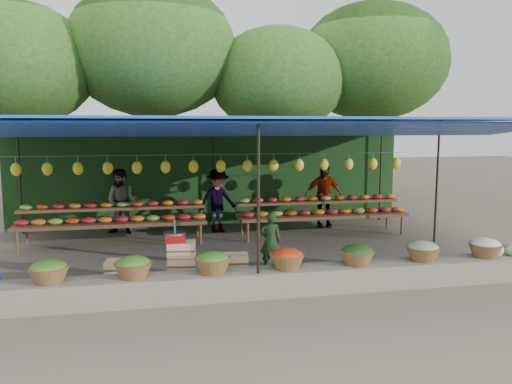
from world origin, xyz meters
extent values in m
plane|color=#645949|center=(0.00, 0.00, 0.00)|extent=(60.00, 60.00, 0.00)
cube|color=#736A5C|center=(0.00, -2.75, 0.20)|extent=(10.60, 0.55, 0.40)
cylinder|color=black|center=(0.00, -2.90, 1.40)|extent=(0.05, 0.05, 2.80)
cylinder|color=black|center=(4.80, 0.00, 1.40)|extent=(0.05, 0.05, 2.80)
cylinder|color=black|center=(-4.80, 2.90, 1.40)|extent=(0.05, 0.05, 2.80)
cylinder|color=black|center=(0.00, 2.90, 1.40)|extent=(0.05, 0.05, 2.80)
cylinder|color=black|center=(4.80, 2.90, 1.40)|extent=(0.05, 0.05, 2.80)
cube|color=blue|center=(0.00, 0.00, 2.80)|extent=(10.80, 6.60, 0.04)
cube|color=blue|center=(0.00, -2.00, 2.62)|extent=(10.80, 2.19, 0.26)
cube|color=blue|center=(0.00, 2.00, 2.62)|extent=(10.80, 2.19, 0.26)
cylinder|color=gray|center=(0.00, 1.40, 2.02)|extent=(9.60, 0.01, 0.01)
ellipsoid|color=#FFF628|center=(-4.50, 1.40, 1.74)|extent=(0.23, 0.17, 0.30)
ellipsoid|color=#FFF628|center=(-3.86, 1.40, 1.74)|extent=(0.23, 0.17, 0.30)
ellipsoid|color=#FFF628|center=(-3.21, 1.40, 1.74)|extent=(0.23, 0.17, 0.30)
ellipsoid|color=#FFF628|center=(-2.57, 1.40, 1.74)|extent=(0.23, 0.17, 0.30)
ellipsoid|color=#FFF628|center=(-1.93, 1.40, 1.74)|extent=(0.23, 0.17, 0.30)
ellipsoid|color=#FFF628|center=(-1.29, 1.40, 1.74)|extent=(0.23, 0.17, 0.30)
ellipsoid|color=#FFF628|center=(-0.64, 1.40, 1.74)|extent=(0.23, 0.17, 0.30)
ellipsoid|color=#FFF628|center=(0.00, 1.40, 1.74)|extent=(0.23, 0.17, 0.30)
ellipsoid|color=#FFF628|center=(0.64, 1.40, 1.74)|extent=(0.23, 0.17, 0.30)
ellipsoid|color=#FFF628|center=(1.29, 1.40, 1.74)|extent=(0.23, 0.17, 0.30)
ellipsoid|color=#FFF628|center=(1.93, 1.40, 1.74)|extent=(0.23, 0.17, 0.30)
ellipsoid|color=#FFF628|center=(2.57, 1.40, 1.74)|extent=(0.23, 0.17, 0.30)
ellipsoid|color=#FFF628|center=(3.21, 1.40, 1.74)|extent=(0.23, 0.17, 0.30)
ellipsoid|color=#FFF628|center=(3.86, 1.40, 1.74)|extent=(0.23, 0.17, 0.30)
ellipsoid|color=#FFF628|center=(4.50, 1.40, 1.74)|extent=(0.23, 0.17, 0.30)
ellipsoid|color=#3C7920|center=(-3.10, -2.75, 0.62)|extent=(0.52, 0.52, 0.23)
ellipsoid|color=#3C7920|center=(-1.90, -2.75, 0.62)|extent=(0.52, 0.52, 0.23)
ellipsoid|color=#3C7920|center=(-0.70, -2.75, 0.62)|extent=(0.52, 0.52, 0.23)
ellipsoid|color=#B2300E|center=(0.50, -2.75, 0.62)|extent=(0.52, 0.52, 0.23)
ellipsoid|color=#1A4512|center=(1.70, -2.75, 0.62)|extent=(0.52, 0.52, 0.23)
ellipsoid|color=#7FA567|center=(2.90, -2.75, 0.62)|extent=(0.52, 0.52, 0.23)
ellipsoid|color=silver|center=(4.10, -2.75, 0.62)|extent=(0.52, 0.52, 0.23)
cube|color=#204A1A|center=(0.00, 3.15, 1.25)|extent=(10.60, 0.06, 2.50)
cylinder|color=#3C2115|center=(-5.50, 5.80, 1.98)|extent=(0.36, 0.36, 3.97)
ellipsoid|color=#1B3C10|center=(-5.50, 5.80, 4.46)|extent=(4.77, 4.77, 3.69)
cylinder|color=#3C2115|center=(-1.50, 6.20, 2.24)|extent=(0.36, 0.36, 4.48)
ellipsoid|color=#1B3C10|center=(-1.50, 6.20, 5.04)|extent=(5.39, 5.39, 4.17)
cylinder|color=#3C2115|center=(2.50, 5.90, 1.86)|extent=(0.36, 0.36, 3.71)
ellipsoid|color=#1B3C10|center=(2.50, 5.90, 4.18)|extent=(4.47, 4.47, 3.45)
cylinder|color=#3C2115|center=(6.00, 6.30, 2.18)|extent=(0.36, 0.36, 4.35)
ellipsoid|color=#1B3C10|center=(6.00, 6.30, 4.90)|extent=(5.24, 5.24, 4.05)
cube|color=#4C2B1E|center=(-2.50, 1.30, 0.50)|extent=(4.20, 0.95, 0.08)
cube|color=#4C2B1E|center=(-2.50, 1.60, 0.78)|extent=(4.20, 0.35, 0.06)
cylinder|color=#4C2B1E|center=(-4.45, 0.90, 0.25)|extent=(0.06, 0.06, 0.50)
cylinder|color=#4C2B1E|center=(-0.55, 0.90, 0.25)|extent=(0.06, 0.06, 0.50)
cylinder|color=#4C2B1E|center=(-4.45, 1.70, 0.25)|extent=(0.06, 0.06, 0.50)
cylinder|color=#4C2B1E|center=(-0.55, 1.70, 0.25)|extent=(0.06, 0.06, 0.50)
ellipsoid|color=#AE181D|center=(-4.40, 1.15, 0.60)|extent=(0.31, 0.26, 0.13)
ellipsoid|color=olive|center=(-4.40, 1.60, 0.87)|extent=(0.26, 0.22, 0.12)
ellipsoid|color=orange|center=(-4.05, 1.15, 0.60)|extent=(0.31, 0.26, 0.13)
ellipsoid|color=#B2300E|center=(-4.05, 1.60, 0.87)|extent=(0.26, 0.22, 0.12)
ellipsoid|color=olive|center=(-3.70, 1.15, 0.60)|extent=(0.31, 0.26, 0.13)
ellipsoid|color=#AE181D|center=(-3.70, 1.60, 0.87)|extent=(0.26, 0.22, 0.12)
ellipsoid|color=#B2300E|center=(-3.35, 1.15, 0.60)|extent=(0.31, 0.26, 0.13)
ellipsoid|color=orange|center=(-3.35, 1.60, 0.87)|extent=(0.26, 0.22, 0.12)
ellipsoid|color=#AE181D|center=(-3.00, 1.15, 0.60)|extent=(0.31, 0.26, 0.13)
ellipsoid|color=#AE181D|center=(-3.00, 1.60, 0.87)|extent=(0.26, 0.22, 0.12)
ellipsoid|color=orange|center=(-2.65, 1.15, 0.60)|extent=(0.31, 0.26, 0.13)
ellipsoid|color=orange|center=(-2.65, 1.60, 0.87)|extent=(0.26, 0.22, 0.12)
ellipsoid|color=#AE181D|center=(-2.30, 1.15, 0.60)|extent=(0.31, 0.26, 0.13)
ellipsoid|color=olive|center=(-2.30, 1.60, 0.87)|extent=(0.26, 0.22, 0.12)
ellipsoid|color=orange|center=(-1.95, 1.15, 0.60)|extent=(0.31, 0.26, 0.13)
ellipsoid|color=#B2300E|center=(-1.95, 1.60, 0.87)|extent=(0.26, 0.22, 0.12)
ellipsoid|color=olive|center=(-1.60, 1.15, 0.60)|extent=(0.31, 0.26, 0.13)
ellipsoid|color=#AE181D|center=(-1.60, 1.60, 0.87)|extent=(0.26, 0.22, 0.12)
ellipsoid|color=#B2300E|center=(-1.25, 1.15, 0.60)|extent=(0.31, 0.26, 0.13)
ellipsoid|color=orange|center=(-1.25, 1.60, 0.87)|extent=(0.26, 0.22, 0.12)
ellipsoid|color=#AE181D|center=(-0.90, 1.15, 0.60)|extent=(0.31, 0.26, 0.13)
ellipsoid|color=#AE181D|center=(-0.90, 1.60, 0.87)|extent=(0.26, 0.22, 0.12)
ellipsoid|color=orange|center=(-0.55, 1.15, 0.60)|extent=(0.31, 0.26, 0.13)
ellipsoid|color=orange|center=(-0.55, 1.60, 0.87)|extent=(0.26, 0.22, 0.12)
cube|color=#4C2B1E|center=(2.50, 1.30, 0.50)|extent=(4.20, 0.95, 0.08)
cube|color=#4C2B1E|center=(2.50, 1.60, 0.78)|extent=(4.20, 0.35, 0.06)
cylinder|color=#4C2B1E|center=(0.55, 0.90, 0.25)|extent=(0.06, 0.06, 0.50)
cylinder|color=#4C2B1E|center=(4.45, 0.90, 0.25)|extent=(0.06, 0.06, 0.50)
cylinder|color=#4C2B1E|center=(0.55, 1.70, 0.25)|extent=(0.06, 0.06, 0.50)
cylinder|color=#4C2B1E|center=(4.45, 1.70, 0.25)|extent=(0.06, 0.06, 0.50)
ellipsoid|color=#AE181D|center=(0.60, 1.15, 0.60)|extent=(0.31, 0.26, 0.13)
ellipsoid|color=olive|center=(0.60, 1.60, 0.87)|extent=(0.26, 0.22, 0.12)
ellipsoid|color=orange|center=(0.95, 1.15, 0.60)|extent=(0.31, 0.26, 0.13)
ellipsoid|color=#B2300E|center=(0.95, 1.60, 0.87)|extent=(0.26, 0.22, 0.12)
ellipsoid|color=olive|center=(1.30, 1.15, 0.60)|extent=(0.31, 0.26, 0.13)
ellipsoid|color=#AE181D|center=(1.30, 1.60, 0.87)|extent=(0.26, 0.22, 0.12)
ellipsoid|color=#B2300E|center=(1.65, 1.15, 0.60)|extent=(0.31, 0.26, 0.13)
ellipsoid|color=orange|center=(1.65, 1.60, 0.87)|extent=(0.26, 0.22, 0.12)
ellipsoid|color=#AE181D|center=(2.00, 1.15, 0.60)|extent=(0.31, 0.26, 0.13)
ellipsoid|color=#AE181D|center=(2.00, 1.60, 0.87)|extent=(0.26, 0.22, 0.12)
ellipsoid|color=orange|center=(2.35, 1.15, 0.60)|extent=(0.31, 0.26, 0.13)
ellipsoid|color=orange|center=(2.35, 1.60, 0.87)|extent=(0.26, 0.22, 0.12)
ellipsoid|color=#AE181D|center=(2.70, 1.15, 0.60)|extent=(0.31, 0.26, 0.13)
ellipsoid|color=olive|center=(2.70, 1.60, 0.87)|extent=(0.26, 0.22, 0.12)
ellipsoid|color=orange|center=(3.05, 1.15, 0.60)|extent=(0.31, 0.26, 0.13)
ellipsoid|color=#B2300E|center=(3.05, 1.60, 0.87)|extent=(0.26, 0.22, 0.12)
ellipsoid|color=olive|center=(3.40, 1.15, 0.60)|extent=(0.31, 0.26, 0.13)
ellipsoid|color=#AE181D|center=(3.40, 1.60, 0.87)|extent=(0.26, 0.22, 0.12)
ellipsoid|color=#B2300E|center=(3.75, 1.15, 0.60)|extent=(0.31, 0.26, 0.13)
ellipsoid|color=orange|center=(3.75, 1.60, 0.87)|extent=(0.26, 0.22, 0.12)
ellipsoid|color=#AE181D|center=(4.10, 1.15, 0.60)|extent=(0.31, 0.26, 0.13)
ellipsoid|color=#AE181D|center=(4.10, 1.60, 0.87)|extent=(0.26, 0.22, 0.12)
ellipsoid|color=orange|center=(4.45, 1.15, 0.60)|extent=(0.31, 0.26, 0.13)
ellipsoid|color=orange|center=(4.45, 1.60, 0.87)|extent=(0.26, 0.22, 0.12)
cube|color=tan|center=(-2.14, -2.10, 0.12)|extent=(0.49, 0.39, 0.25)
cube|color=tan|center=(-2.14, -2.10, 0.39)|extent=(0.49, 0.39, 0.25)
cube|color=tan|center=(-1.14, -2.10, 0.12)|extent=(0.49, 0.39, 0.25)
cube|color=tan|center=(-1.14, -2.10, 0.39)|extent=(0.49, 0.39, 0.25)
cube|color=tan|center=(-1.14, -2.10, 0.65)|extent=(0.49, 0.39, 0.25)
cube|color=tan|center=(-0.24, -2.10, 0.12)|extent=(0.49, 0.39, 0.25)
cube|color=tan|center=(-0.24, -2.10, 0.39)|extent=(0.49, 0.39, 0.25)
cube|color=#AC0D11|center=(-1.24, -2.10, 0.84)|extent=(0.34, 0.29, 0.13)
cylinder|color=gray|center=(-1.24, -2.10, 0.92)|extent=(0.36, 0.36, 0.03)
cylinder|color=gray|center=(-1.24, -2.10, 1.03)|extent=(0.03, 0.03, 0.25)
imported|color=#163217|center=(0.53, -1.49, 0.56)|extent=(0.45, 0.34, 1.11)
imported|color=slate|center=(-2.35, 2.39, 0.82)|extent=(0.96, 0.86, 1.63)
imported|color=slate|center=(0.02, 2.16, 0.80)|extent=(1.18, 0.91, 1.61)
imported|color=slate|center=(2.86, 2.22, 0.85)|extent=(1.04, 0.52, 1.71)
camera|label=1|loc=(-1.56, -10.28, 2.67)|focal=35.00mm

